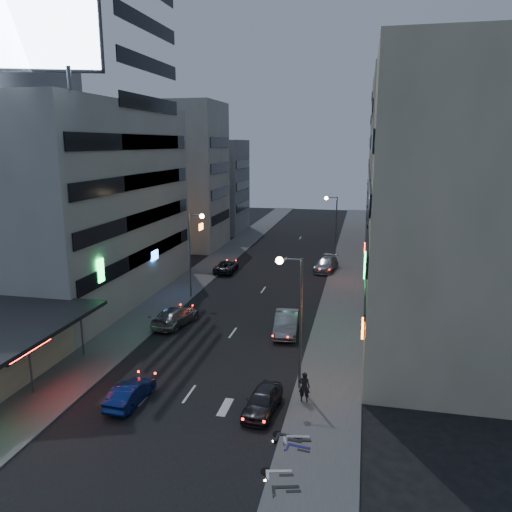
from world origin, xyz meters
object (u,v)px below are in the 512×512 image
(road_car_silver, at_px, (176,316))
(scooter_black_a, at_px, (300,474))
(parked_car_right_mid, at_px, (286,323))
(parked_car_right_near, at_px, (263,401))
(scooter_black_b, at_px, (304,427))
(parked_car_right_far, at_px, (326,264))
(scooter_silver_a, at_px, (292,459))
(road_car_blue, at_px, (130,393))
(scooter_blue, at_px, (312,438))
(scooter_silver_b, at_px, (310,425))
(person, at_px, (304,387))
(parked_car_left, at_px, (226,266))

(road_car_silver, distance_m, scooter_black_a, 21.45)
(parked_car_right_mid, relative_size, scooter_black_a, 2.83)
(parked_car_right_near, distance_m, road_car_silver, 15.19)
(scooter_black_b, bearing_deg, parked_car_right_far, 8.85)
(scooter_silver_a, bearing_deg, road_car_silver, 22.89)
(parked_car_right_near, distance_m, scooter_silver_a, 5.32)
(parked_car_right_mid, distance_m, scooter_black_b, 14.36)
(parked_car_right_near, height_order, road_car_silver, road_car_silver)
(road_car_blue, xyz_separation_m, scooter_black_a, (10.33, -5.03, 0.02))
(scooter_silver_a, bearing_deg, scooter_blue, -33.15)
(road_car_silver, distance_m, scooter_silver_a, 20.41)
(scooter_blue, height_order, scooter_silver_b, scooter_silver_b)
(road_car_silver, height_order, scooter_blue, road_car_silver)
(parked_car_right_far, xyz_separation_m, scooter_blue, (2.07, -35.03, -0.13))
(road_car_blue, distance_m, scooter_silver_b, 10.45)
(parked_car_right_far, xyz_separation_m, road_car_blue, (-8.48, -32.81, -0.13))
(scooter_silver_a, bearing_deg, person, -11.02)
(road_car_silver, bearing_deg, parked_car_right_near, 140.58)
(road_car_silver, distance_m, scooter_black_b, 18.47)
(scooter_black_a, bearing_deg, scooter_silver_a, 10.48)
(road_car_blue, distance_m, scooter_blue, 10.79)
(person, xyz_separation_m, scooter_silver_b, (0.73, -3.39, -0.28))
(parked_car_right_far, relative_size, scooter_black_a, 2.98)
(road_car_blue, height_order, scooter_black_a, road_car_blue)
(road_car_silver, distance_m, person, 15.64)
(parked_car_right_far, xyz_separation_m, scooter_black_b, (1.58, -34.24, -0.05))
(parked_car_right_near, relative_size, parked_car_right_far, 0.75)
(parked_car_right_mid, relative_size, road_car_blue, 1.30)
(road_car_blue, xyz_separation_m, scooter_silver_a, (9.88, -4.06, 0.02))
(parked_car_right_mid, xyz_separation_m, scooter_black_a, (3.35, -17.62, -0.17))
(road_car_blue, xyz_separation_m, scooter_black_b, (10.06, -1.44, 0.08))
(parked_car_right_near, bearing_deg, scooter_silver_b, -29.14)
(person, bearing_deg, parked_car_right_far, -87.22)
(road_car_silver, height_order, scooter_silver_b, road_car_silver)
(road_car_silver, bearing_deg, parked_car_right_far, -106.38)
(parked_car_right_far, distance_m, scooter_black_b, 34.28)
(parked_car_right_far, relative_size, scooter_blue, 3.10)
(road_car_silver, bearing_deg, scooter_blue, 141.95)
(person, bearing_deg, parked_car_right_mid, -75.08)
(scooter_silver_b, bearing_deg, scooter_silver_a, 159.89)
(scooter_black_b, bearing_deg, parked_car_right_mid, 18.57)
(scooter_black_a, bearing_deg, parked_car_left, 5.99)
(parked_car_right_mid, xyz_separation_m, scooter_silver_b, (3.39, -13.83, -0.10))
(parked_car_right_mid, bearing_deg, scooter_silver_b, -81.47)
(parked_car_right_near, height_order, scooter_black_a, parked_car_right_near)
(road_car_silver, xyz_separation_m, person, (11.77, -10.29, 0.27))
(road_car_silver, bearing_deg, person, 149.97)
(parked_car_left, xyz_separation_m, scooter_black_a, (13.05, -34.88, 0.01))
(parked_car_right_near, distance_m, scooter_silver_b, 3.45)
(road_car_blue, distance_m, person, 9.90)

